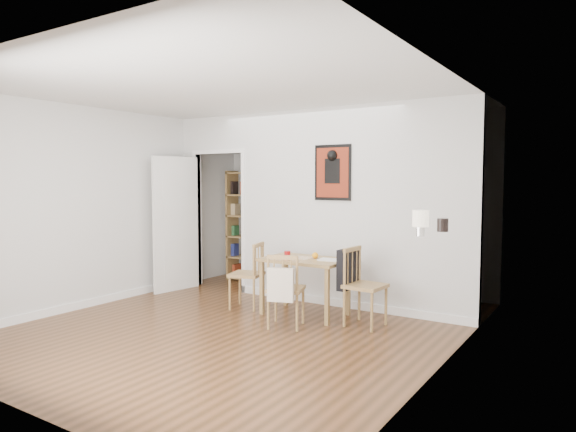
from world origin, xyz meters
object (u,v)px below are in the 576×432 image
Objects in this scene: chair_front at (286,289)px; notebook at (330,260)px; orange_fruit at (315,255)px; dining_table at (305,265)px; bookshelf at (249,227)px; red_glass at (287,255)px; chair_left at (247,275)px; ceramic_jar_a at (443,225)px; mantel_lamp at (421,220)px; ceramic_jar_b at (444,225)px; fireplace at (443,290)px; chair_right at (364,285)px.

chair_front is 0.71m from notebook.
chair_front is 11.03× the size of orange_fruit.
chair_front reaches higher than dining_table.
bookshelf is 18.46× the size of red_glass.
chair_front reaches higher than red_glass.
ceramic_jar_a is at bearing -6.86° from chair_left.
mantel_lamp is (3.61, -2.26, 0.41)m from bookshelf.
bookshelf is 19.79× the size of ceramic_jar_b.
orange_fruit is (0.92, 0.17, 0.31)m from chair_left.
dining_table is 0.84m from chair_left.
red_glass is (0.65, -0.03, 0.32)m from chair_left.
mantel_lamp reaches higher than chair_left.
fireplace is at bearing -8.68° from chair_left.
chair_front is 0.59m from red_glass.
bookshelf reaches higher than chair_left.
ceramic_jar_b is at bearing -10.38° from chair_right.
orange_fruit is at bearing 149.15° from mantel_lamp.
dining_table is 1.22× the size of chair_front.
orange_fruit is (-1.72, 0.57, 0.12)m from fireplace.
dining_table is 11.20× the size of ceramic_jar_b.
chair_left is 0.73m from red_glass.
red_glass is at bearing -138.68° from dining_table.
red_glass is at bearing 120.86° from chair_front.
dining_table is at bearing 164.30° from fireplace.
mantel_lamp is (2.55, -0.80, 0.87)m from chair_left.
bookshelf is (-2.68, 1.39, 0.43)m from chair_right.
bookshelf is at bearing 125.92° from chair_left.
mantel_lamp is at bearing -96.41° from ceramic_jar_a.
mantel_lamp is (1.73, -0.91, 0.69)m from dining_table.
ceramic_jar_b is (-0.05, 0.21, -0.02)m from ceramic_jar_a.
red_glass is at bearing -2.94° from chair_left.
mantel_lamp reaches higher than fireplace.
mantel_lamp is at bearing -27.73° from dining_table.
fireplace is (2.65, -0.40, 0.19)m from chair_left.
chair_front is (0.91, -0.46, -0.00)m from chair_left.
notebook is (1.15, 0.15, 0.28)m from chair_left.
orange_fruit is at bearing 28.27° from dining_table.
fireplace reaches higher than dining_table.
ceramic_jar_b reaches higher than orange_fruit.
ceramic_jar_a is at bearing -8.16° from red_glass.
chair_left is 1.86m from bookshelf.
red_glass is at bearing 158.00° from mantel_lamp.
dining_table is 13.41× the size of orange_fruit.
orange_fruit is at bearing 36.60° from red_glass.
chair_left is 6.74× the size of ceramic_jar_a.
mantel_lamp is 2.49× the size of ceramic_jar_b.
chair_left is at bearing -54.08° from bookshelf.
red_glass is 1.28× the size of orange_fruit.
mantel_lamp is 0.50m from ceramic_jar_a.
dining_table is 0.26m from red_glass.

